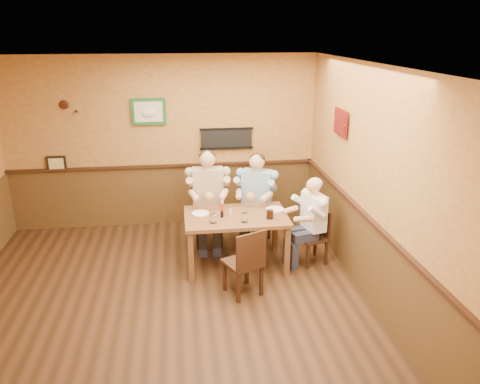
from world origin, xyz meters
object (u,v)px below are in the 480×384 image
Objects in this scene: chair_near_side at (243,261)px; hot_sauce_bottle at (222,209)px; chair_back_left at (209,216)px; chair_back_right at (257,215)px; salt_shaker at (230,212)px; pepper_shaker at (222,214)px; diner_blue_polo at (257,203)px; cola_tumbler at (270,214)px; water_glass_mid at (244,217)px; chair_right_end at (312,237)px; diner_white_elder at (313,225)px; water_glass_left at (213,218)px; dining_table at (236,221)px; diner_tan_shirt at (208,203)px.

hot_sauce_bottle is at bearing -101.55° from chair_near_side.
chair_back_right is at bearing 0.31° from chair_back_left.
chair_back_left is 0.80m from salt_shaker.
chair_near_side is 0.81m from pepper_shaker.
cola_tumbler is at bearing -65.80° from diner_blue_polo.
chair_near_side is at bearing -75.69° from chair_back_left.
diner_blue_polo is 10.00× the size of water_glass_mid.
pepper_shaker reaches higher than chair_right_end.
chair_right_end is at bearing 10.10° from water_glass_mid.
diner_white_elder is 8.49× the size of water_glass_left.
water_glass_left is at bearing 176.85° from water_glass_mid.
chair_right_end is 6.56× the size of cola_tumbler.
hot_sauce_bottle is (-0.59, -0.68, 0.21)m from diner_blue_polo.
chair_near_side is (-1.09, -0.69, 0.05)m from chair_right_end.
chair_right_end is (1.41, -0.79, -0.07)m from chair_back_left.
water_glass_mid is at bearing -168.48° from cola_tumbler.
chair_back_right is 1.52m from chair_near_side.
water_glass_mid is (0.08, -0.25, 0.16)m from dining_table.
dining_table is at bearing -62.99° from chair_back_left.
diner_blue_polo is (-0.67, 0.76, 0.25)m from chair_right_end.
chair_right_end is 1.34m from hot_sauce_bottle.
chair_near_side reaches higher than dining_table.
chair_back_right is 7.44× the size of cola_tumbler.
dining_table is at bearing -108.92° from diner_white_elder.
diner_tan_shirt is 1.18m from cola_tumbler.
chair_back_left is 1.61m from diner_white_elder.
pepper_shaker is at bearing 169.37° from cola_tumbler.
diner_white_elder reaches higher than hot_sauce_bottle.
water_glass_left reaches higher than salt_shaker.
hot_sauce_bottle is (-1.26, 0.09, 0.45)m from chair_right_end.
dining_table is 1.57× the size of chair_near_side.
water_glass_left is (-0.32, 0.54, 0.37)m from chair_near_side.
chair_near_side reaches higher than chair_right_end.
chair_near_side is 6.96× the size of water_glass_mid.
hot_sauce_bottle is at bearing -108.85° from chair_right_end.
chair_near_side is 10.83× the size of salt_shaker.
diner_tan_shirt is at bearing -134.19° from chair_right_end.
diner_white_elder is at bearing -0.66° from pepper_shaker.
salt_shaker is at bearing -103.71° from chair_back_right.
chair_near_side is at bearing -90.76° from dining_table.
water_glass_mid is at bearing -64.67° from diner_tan_shirt.
water_glass_left is at bearing -176.28° from cola_tumbler.
diner_blue_polo is (0.74, -0.02, 0.17)m from chair_back_left.
diner_blue_polo is at bearing 70.93° from water_glass_mid.
chair_right_end is 9.60× the size of salt_shaker.
chair_right_end is 0.70× the size of diner_white_elder.
diner_tan_shirt is 10.09× the size of water_glass_left.
chair_near_side is (-0.01, -0.77, -0.21)m from dining_table.
diner_tan_shirt is (-1.41, 0.79, 0.28)m from chair_right_end.
diner_white_elder is (1.41, -0.79, -0.11)m from diner_tan_shirt.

